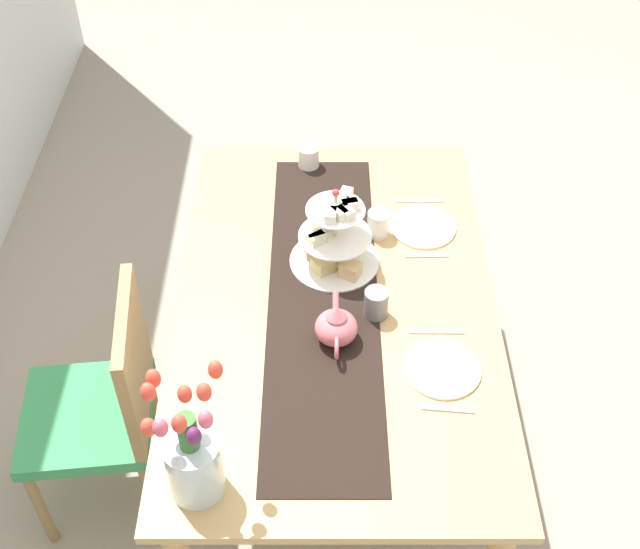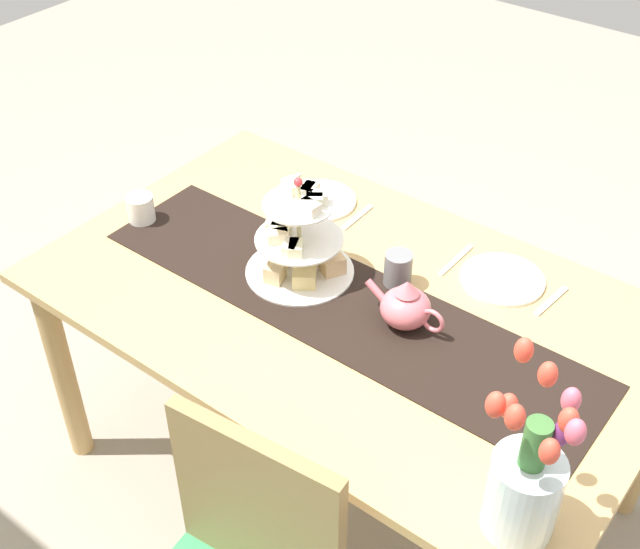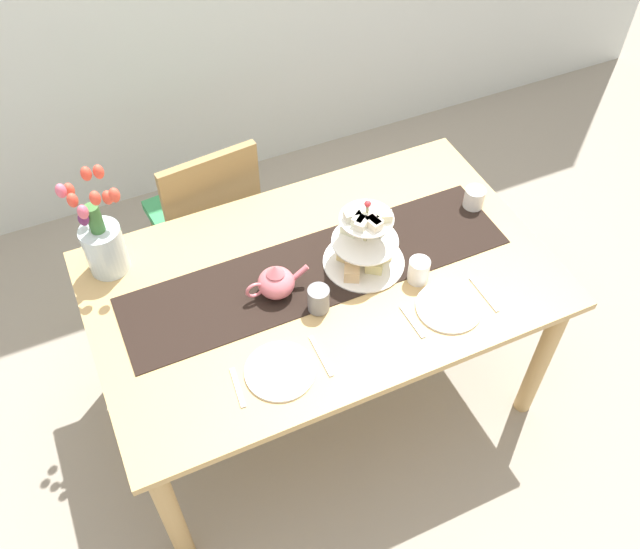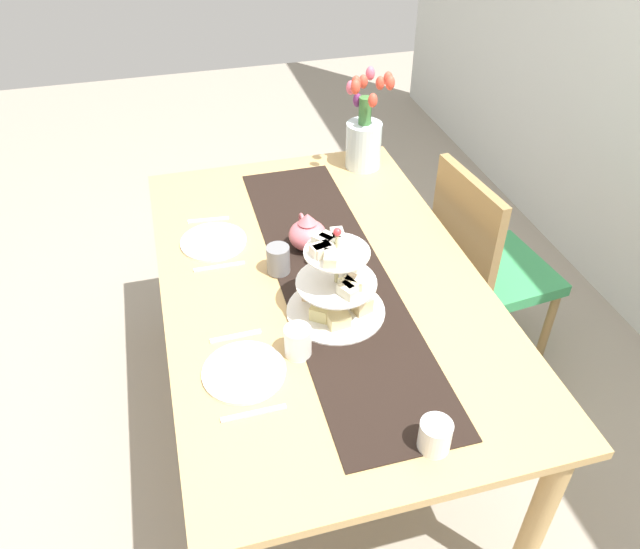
{
  "view_description": "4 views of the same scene",
  "coord_description": "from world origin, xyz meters",
  "px_view_note": "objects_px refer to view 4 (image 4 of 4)",
  "views": [
    {
      "loc": [
        -1.82,
        0.05,
        2.64
      ],
      "look_at": [
        0.06,
        0.05,
        0.8
      ],
      "focal_mm": 46.07,
      "sensor_mm": 36.0,
      "label": 1
    },
    {
      "loc": [
        -0.98,
        1.4,
        2.2
      ],
      "look_at": [
        0.09,
        0.01,
        0.8
      ],
      "focal_mm": 47.01,
      "sensor_mm": 36.0,
      "label": 2
    },
    {
      "loc": [
        -0.68,
        -1.47,
        2.63
      ],
      "look_at": [
        -0.02,
        -0.03,
        0.81
      ],
      "focal_mm": 38.67,
      "sensor_mm": 36.0,
      "label": 3
    },
    {
      "loc": [
        1.51,
        -0.41,
        2.02
      ],
      "look_at": [
        0.1,
        -0.03,
        0.85
      ],
      "focal_mm": 34.81,
      "sensor_mm": 36.0,
      "label": 4
    }
  ],
  "objects_px": {
    "dining_table": "(321,301)",
    "knife_right": "(254,413)",
    "tiered_cake_stand": "(336,286)",
    "tulip_vase": "(364,135)",
    "mug_white_text": "(298,342)",
    "cream_jug": "(435,436)",
    "fork_right": "(236,336)",
    "knife_left": "(219,267)",
    "dinner_plate_left": "(214,242)",
    "dinner_plate_right": "(244,372)",
    "fork_left": "(208,220)",
    "mug_grey": "(278,259)",
    "teapot": "(308,234)",
    "chair_left": "(483,263)"
  },
  "relations": [
    {
      "from": "dining_table",
      "to": "knife_right",
      "type": "bearing_deg",
      "value": -32.58
    },
    {
      "from": "teapot",
      "to": "tulip_vase",
      "type": "distance_m",
      "value": 0.63
    },
    {
      "from": "knife_right",
      "to": "dinner_plate_right",
      "type": "bearing_deg",
      "value": 180.0
    },
    {
      "from": "dinner_plate_right",
      "to": "chair_left",
      "type": "bearing_deg",
      "value": 118.35
    },
    {
      "from": "knife_left",
      "to": "mug_grey",
      "type": "distance_m",
      "value": 0.21
    },
    {
      "from": "tiered_cake_stand",
      "to": "tulip_vase",
      "type": "xyz_separation_m",
      "value": [
        -0.85,
        0.37,
        0.04
      ]
    },
    {
      "from": "tulip_vase",
      "to": "dinner_plate_right",
      "type": "xyz_separation_m",
      "value": [
        1.02,
        -0.68,
        -0.14
      ]
    },
    {
      "from": "mug_white_text",
      "to": "knife_right",
      "type": "bearing_deg",
      "value": -41.95
    },
    {
      "from": "fork_left",
      "to": "mug_white_text",
      "type": "height_order",
      "value": "mug_white_text"
    },
    {
      "from": "tulip_vase",
      "to": "fork_right",
      "type": "relative_size",
      "value": 2.72
    },
    {
      "from": "knife_right",
      "to": "mug_grey",
      "type": "relative_size",
      "value": 1.79
    },
    {
      "from": "dining_table",
      "to": "knife_right",
      "type": "distance_m",
      "value": 0.59
    },
    {
      "from": "cream_jug",
      "to": "knife_left",
      "type": "distance_m",
      "value": 0.94
    },
    {
      "from": "chair_left",
      "to": "fork_left",
      "type": "xyz_separation_m",
      "value": [
        -0.21,
        -1.05,
        0.25
      ]
    },
    {
      "from": "teapot",
      "to": "dinner_plate_left",
      "type": "height_order",
      "value": "teapot"
    },
    {
      "from": "teapot",
      "to": "fork_left",
      "type": "distance_m",
      "value": 0.41
    },
    {
      "from": "cream_jug",
      "to": "knife_right",
      "type": "relative_size",
      "value": 0.5
    },
    {
      "from": "fork_left",
      "to": "mug_white_text",
      "type": "bearing_deg",
      "value": 12.13
    },
    {
      "from": "tiered_cake_stand",
      "to": "mug_white_text",
      "type": "height_order",
      "value": "tiered_cake_stand"
    },
    {
      "from": "teapot",
      "to": "fork_right",
      "type": "xyz_separation_m",
      "value": [
        0.37,
        -0.31,
        -0.06
      ]
    },
    {
      "from": "tulip_vase",
      "to": "fork_left",
      "type": "bearing_deg",
      "value": -70.15
    },
    {
      "from": "fork_right",
      "to": "mug_white_text",
      "type": "distance_m",
      "value": 0.2
    },
    {
      "from": "tulip_vase",
      "to": "mug_white_text",
      "type": "bearing_deg",
      "value": -27.65
    },
    {
      "from": "dining_table",
      "to": "tiered_cake_stand",
      "type": "relative_size",
      "value": 5.44
    },
    {
      "from": "mug_grey",
      "to": "fork_right",
      "type": "bearing_deg",
      "value": -34.9
    },
    {
      "from": "fork_left",
      "to": "dinner_plate_right",
      "type": "height_order",
      "value": "dinner_plate_right"
    },
    {
      "from": "teapot",
      "to": "tulip_vase",
      "type": "height_order",
      "value": "tulip_vase"
    },
    {
      "from": "chair_left",
      "to": "knife_left",
      "type": "distance_m",
      "value": 1.08
    },
    {
      "from": "dinner_plate_right",
      "to": "tiered_cake_stand",
      "type": "bearing_deg",
      "value": 119.26
    },
    {
      "from": "dinner_plate_left",
      "to": "knife_left",
      "type": "distance_m",
      "value": 0.15
    },
    {
      "from": "dinner_plate_right",
      "to": "mug_grey",
      "type": "xyz_separation_m",
      "value": [
        -0.41,
        0.19,
        0.05
      ]
    },
    {
      "from": "cream_jug",
      "to": "fork_left",
      "type": "xyz_separation_m",
      "value": [
        -1.13,
        -0.4,
        -0.04
      ]
    },
    {
      "from": "tiered_cake_stand",
      "to": "fork_right",
      "type": "distance_m",
      "value": 0.33
    },
    {
      "from": "dinner_plate_left",
      "to": "knife_right",
      "type": "xyz_separation_m",
      "value": [
        0.78,
        0.0,
        -0.0
      ]
    },
    {
      "from": "mug_white_text",
      "to": "tiered_cake_stand",
      "type": "bearing_deg",
      "value": 133.02
    },
    {
      "from": "dining_table",
      "to": "dinner_plate_left",
      "type": "xyz_separation_m",
      "value": [
        -0.29,
        -0.31,
        0.1
      ]
    },
    {
      "from": "cream_jug",
      "to": "fork_right",
      "type": "bearing_deg",
      "value": -141.24
    },
    {
      "from": "dinner_plate_left",
      "to": "mug_white_text",
      "type": "distance_m",
      "value": 0.62
    },
    {
      "from": "dinner_plate_right",
      "to": "tulip_vase",
      "type": "bearing_deg",
      "value": 146.44
    },
    {
      "from": "teapot",
      "to": "dinner_plate_right",
      "type": "distance_m",
      "value": 0.61
    },
    {
      "from": "tulip_vase",
      "to": "dinner_plate_left",
      "type": "relative_size",
      "value": 1.78
    },
    {
      "from": "dining_table",
      "to": "fork_left",
      "type": "xyz_separation_m",
      "value": [
        -0.44,
        -0.31,
        0.1
      ]
    },
    {
      "from": "chair_left",
      "to": "knife_right",
      "type": "distance_m",
      "value": 1.29
    },
    {
      "from": "cream_jug",
      "to": "dinner_plate_right",
      "type": "bearing_deg",
      "value": -131.53
    },
    {
      "from": "tiered_cake_stand",
      "to": "dinner_plate_right",
      "type": "height_order",
      "value": "tiered_cake_stand"
    },
    {
      "from": "chair_left",
      "to": "knife_left",
      "type": "bearing_deg",
      "value": -85.73
    },
    {
      "from": "knife_left",
      "to": "dinner_plate_left",
      "type": "bearing_deg",
      "value": 180.0
    },
    {
      "from": "dining_table",
      "to": "tulip_vase",
      "type": "bearing_deg",
      "value": 151.66
    },
    {
      "from": "chair_left",
      "to": "fork_left",
      "type": "bearing_deg",
      "value": -101.42
    },
    {
      "from": "cream_jug",
      "to": "dinner_plate_right",
      "type": "relative_size",
      "value": 0.37
    }
  ]
}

